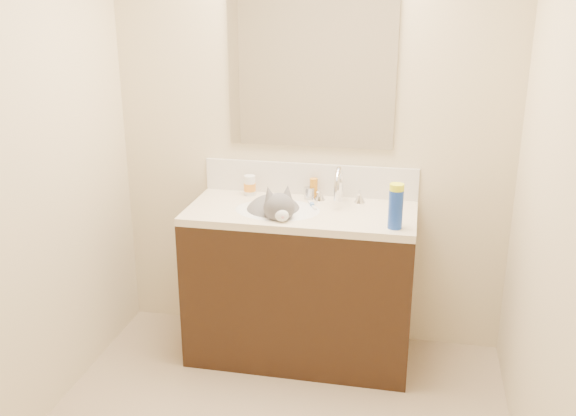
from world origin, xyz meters
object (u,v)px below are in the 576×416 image
at_px(cat, 275,214).
at_px(pill_bottle, 250,185).
at_px(vanity_cabinet, 301,287).
at_px(faucet, 339,188).
at_px(basin, 278,222).
at_px(spray_can, 396,209).
at_px(silver_jar, 309,193).
at_px(amber_bottle, 314,188).

bearing_deg(cat, pill_bottle, 106.83).
bearing_deg(vanity_cabinet, pill_bottle, 150.30).
distance_m(faucet, cat, 0.38).
bearing_deg(pill_bottle, cat, -49.11).
height_order(basin, spray_can, spray_can).
height_order(silver_jar, amber_bottle, amber_bottle).
bearing_deg(pill_bottle, vanity_cabinet, -29.70).
height_order(basin, pill_bottle, pill_bottle).
relative_size(vanity_cabinet, cat, 2.62).
bearing_deg(amber_bottle, pill_bottle, -175.20).
bearing_deg(silver_jar, amber_bottle, 56.16).
distance_m(faucet, pill_bottle, 0.51).
bearing_deg(pill_bottle, amber_bottle, 4.80).
distance_m(basin, amber_bottle, 0.31).
distance_m(basin, pill_bottle, 0.33).
xyz_separation_m(basin, silver_jar, (0.13, 0.22, 0.10)).
height_order(vanity_cabinet, faucet, faucet).
bearing_deg(vanity_cabinet, spray_can, -20.25).
distance_m(cat, silver_jar, 0.27).
relative_size(cat, pill_bottle, 4.05).
height_order(vanity_cabinet, cat, cat).
xyz_separation_m(vanity_cabinet, basin, (-0.12, -0.03, 0.38)).
bearing_deg(amber_bottle, cat, -123.12).
height_order(pill_bottle, silver_jar, pill_bottle).
xyz_separation_m(vanity_cabinet, spray_can, (0.49, -0.18, 0.55)).
xyz_separation_m(pill_bottle, amber_bottle, (0.36, 0.03, -0.00)).
height_order(pill_bottle, amber_bottle, pill_bottle).
bearing_deg(basin, amber_bottle, 58.60).
bearing_deg(cat, silver_jar, 32.91).
relative_size(pill_bottle, silver_jar, 1.72).
relative_size(faucet, pill_bottle, 2.47).
bearing_deg(basin, pill_bottle, 133.73).
height_order(faucet, pill_bottle, faucet).
height_order(basin, amber_bottle, amber_bottle).
relative_size(vanity_cabinet, faucet, 4.29).
bearing_deg(basin, faucet, 29.12).
xyz_separation_m(faucet, cat, (-0.31, -0.17, -0.11)).
relative_size(basin, silver_jar, 6.86).
xyz_separation_m(basin, spray_can, (0.61, -0.15, 0.17)).
bearing_deg(pill_bottle, faucet, -5.58).
height_order(faucet, amber_bottle, faucet).
relative_size(faucet, cat, 0.61).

